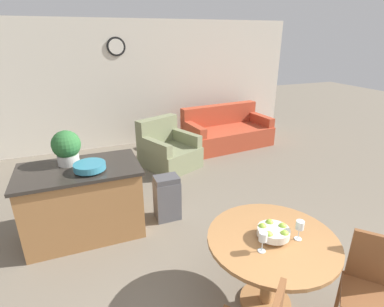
# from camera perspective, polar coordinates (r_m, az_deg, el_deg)

# --- Properties ---
(wall_back) EXTENTS (8.00, 0.09, 2.70)m
(wall_back) POSITION_cam_1_polar(r_m,az_deg,el_deg) (6.86, -12.72, 12.55)
(wall_back) COLOR silver
(wall_back) RESTS_ON ground_plane
(dining_table) EXTENTS (1.13, 1.13, 0.75)m
(dining_table) POSITION_cam_1_polar(r_m,az_deg,el_deg) (2.88, 14.77, -18.01)
(dining_table) COLOR #9E6B3D
(dining_table) RESTS_ON ground_plane
(dining_chair_near_right) EXTENTS (0.59, 0.59, 0.92)m
(dining_chair_near_right) POSITION_cam_1_polar(r_m,az_deg,el_deg) (2.99, 31.01, -20.76)
(dining_chair_near_right) COLOR brown
(dining_chair_near_right) RESTS_ON ground_plane
(fruit_bowl) EXTENTS (0.28, 0.28, 0.12)m
(fruit_bowl) POSITION_cam_1_polar(r_m,az_deg,el_deg) (2.74, 15.24, -14.13)
(fruit_bowl) COLOR silver
(fruit_bowl) RESTS_ON dining_table
(wine_glass_left) EXTENTS (0.07, 0.07, 0.18)m
(wine_glass_left) POSITION_cam_1_polar(r_m,az_deg,el_deg) (2.53, 13.37, -15.32)
(wine_glass_left) COLOR silver
(wine_glass_left) RESTS_ON dining_table
(wine_glass_right) EXTENTS (0.07, 0.07, 0.18)m
(wine_glass_right) POSITION_cam_1_polar(r_m,az_deg,el_deg) (2.75, 19.85, -12.86)
(wine_glass_right) COLOR silver
(wine_glass_right) RESTS_ON dining_table
(kitchen_island) EXTENTS (1.41, 0.83, 0.91)m
(kitchen_island) POSITION_cam_1_polar(r_m,az_deg,el_deg) (4.00, -19.98, -8.52)
(kitchen_island) COLOR #9E6B3D
(kitchen_island) RESTS_ON ground_plane
(teal_bowl) EXTENTS (0.36, 0.36, 0.10)m
(teal_bowl) POSITION_cam_1_polar(r_m,az_deg,el_deg) (3.64, -18.91, -2.35)
(teal_bowl) COLOR teal
(teal_bowl) RESTS_ON kitchen_island
(potted_plant) EXTENTS (0.34, 0.34, 0.42)m
(potted_plant) POSITION_cam_1_polar(r_m,az_deg,el_deg) (3.88, -22.79, 1.16)
(potted_plant) COLOR beige
(potted_plant) RESTS_ON kitchen_island
(trash_bin) EXTENTS (0.33, 0.25, 0.63)m
(trash_bin) POSITION_cam_1_polar(r_m,az_deg,el_deg) (4.13, -4.77, -8.42)
(trash_bin) COLOR #56565B
(trash_bin) RESTS_ON ground_plane
(couch) EXTENTS (2.01, 1.16, 0.87)m
(couch) POSITION_cam_1_polar(r_m,az_deg,el_deg) (6.92, 6.55, 4.01)
(couch) COLOR #B24228
(couch) RESTS_ON ground_plane
(armchair) EXTENTS (1.17, 1.21, 0.90)m
(armchair) POSITION_cam_1_polar(r_m,az_deg,el_deg) (5.77, -4.60, 0.48)
(armchair) COLOR #7A7F5B
(armchair) RESTS_ON ground_plane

